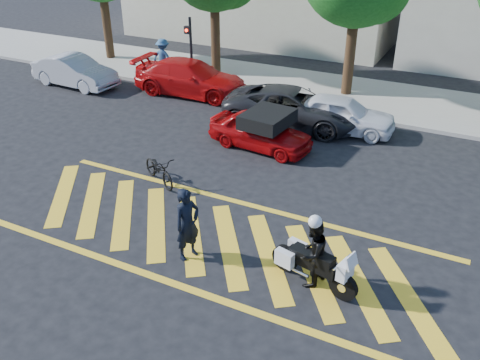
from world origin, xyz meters
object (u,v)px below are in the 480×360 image
at_px(police_motorcycle, 312,264).
at_px(parked_left, 191,78).
at_px(red_convertible, 261,131).
at_px(parked_mid_left, 293,107).
at_px(parked_far_left, 75,71).
at_px(parked_mid_right, 341,114).
at_px(officer_moto, 313,253).
at_px(officer_bike, 187,224).
at_px(bicycle, 159,169).

xyz_separation_m(police_motorcycle, parked_left, (-9.05, 9.68, 0.22)).
bearing_deg(red_convertible, parked_mid_left, -0.07).
height_order(parked_far_left, parked_mid_right, parked_far_left).
bearing_deg(parked_mid_right, parked_far_left, 86.85).
height_order(officer_moto, parked_left, officer_moto).
height_order(parked_far_left, parked_mid_left, parked_mid_left).
distance_m(officer_bike, police_motorcycle, 3.02).
bearing_deg(officer_bike, police_motorcycle, -63.18).
xyz_separation_m(bicycle, red_convertible, (1.69, 3.66, 0.17)).
bearing_deg(parked_mid_right, parked_left, 76.85).
relative_size(red_convertible, parked_far_left, 0.87).
bearing_deg(bicycle, police_motorcycle, -83.71).
relative_size(bicycle, officer_moto, 1.04).
xyz_separation_m(police_motorcycle, parked_far_left, (-14.42, 8.28, 0.17)).
relative_size(officer_moto, parked_far_left, 0.39).
relative_size(bicycle, police_motorcycle, 0.80).
bearing_deg(parked_mid_left, officer_moto, -162.70).
distance_m(officer_bike, officer_moto, 2.98).
xyz_separation_m(parked_far_left, parked_mid_left, (10.66, 0.07, 0.03)).
height_order(bicycle, red_convertible, red_convertible).
distance_m(bicycle, parked_mid_left, 6.32).
bearing_deg(red_convertible, bicycle, 161.00).
xyz_separation_m(parked_mid_left, parked_mid_right, (1.79, 0.29, -0.04)).
distance_m(officer_bike, red_convertible, 6.48).
xyz_separation_m(officer_bike, red_convertible, (-1.04, 6.39, -0.30)).
relative_size(red_convertible, parked_left, 0.71).
distance_m(police_motorcycle, parked_far_left, 16.63).
bearing_deg(parked_left, bicycle, -158.19).
distance_m(police_motorcycle, parked_mid_left, 9.16).
relative_size(parked_far_left, parked_left, 0.82).
height_order(police_motorcycle, red_convertible, red_convertible).
xyz_separation_m(bicycle, parked_left, (-3.35, 7.34, 0.30)).
relative_size(officer_moto, red_convertible, 0.45).
relative_size(parked_far_left, parked_mid_left, 0.81).
height_order(officer_bike, officer_moto, officer_bike).
distance_m(bicycle, parked_far_left, 10.56).
bearing_deg(parked_mid_left, police_motorcycle, -162.59).
distance_m(officer_moto, parked_far_left, 16.62).
distance_m(red_convertible, parked_mid_left, 2.37).
relative_size(officer_moto, parked_mid_left, 0.32).
distance_m(red_convertible, parked_left, 6.25).
height_order(police_motorcycle, parked_mid_left, parked_mid_left).
bearing_deg(bicycle, parked_far_left, 84.37).
distance_m(officer_moto, parked_mid_right, 8.88).
height_order(police_motorcycle, parked_mid_right, parked_mid_right).
distance_m(red_convertible, parked_mid_right, 3.34).
height_order(officer_bike, police_motorcycle, officer_bike).
relative_size(officer_moto, parked_left, 0.32).
xyz_separation_m(officer_moto, parked_far_left, (-14.41, 8.29, -0.13)).
distance_m(officer_moto, parked_mid_left, 9.16).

